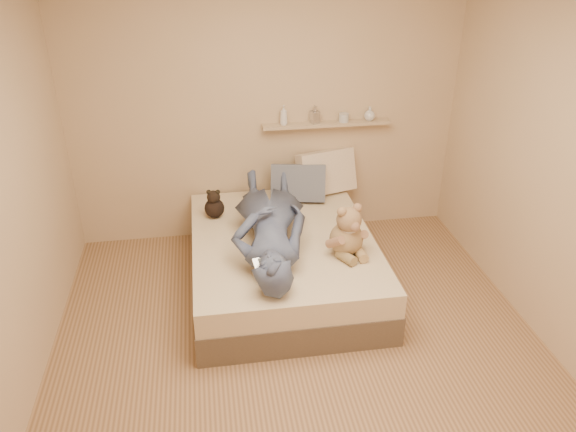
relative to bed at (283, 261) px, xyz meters
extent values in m
plane|color=#9D7751|center=(0.00, -0.93, -0.22)|extent=(3.80, 3.80, 0.00)
plane|color=tan|center=(0.00, 0.97, 1.08)|extent=(3.60, 0.00, 3.60)
plane|color=tan|center=(1.80, -0.93, 1.08)|extent=(0.00, 3.80, 3.80)
cube|color=brown|center=(0.00, 0.00, -0.10)|extent=(1.50, 1.90, 0.25)
cube|color=beige|center=(0.00, 0.00, 0.13)|extent=(1.48, 1.88, 0.20)
cube|color=silver|center=(-0.22, -0.58, 0.38)|extent=(0.19, 0.11, 0.06)
cube|color=black|center=(-0.22, -0.58, 0.39)|extent=(0.10, 0.06, 0.03)
sphere|color=#927A50|center=(0.46, -0.32, 0.36)|extent=(0.26, 0.26, 0.26)
sphere|color=#8E774E|center=(0.46, -0.34, 0.54)|extent=(0.19, 0.19, 0.19)
sphere|color=#9C7355|center=(0.40, -0.36, 0.62)|extent=(0.07, 0.07, 0.07)
sphere|color=#8F6B4E|center=(0.53, -0.32, 0.62)|extent=(0.07, 0.07, 0.07)
sphere|color=#8C654D|center=(0.49, -0.42, 0.52)|extent=(0.08, 0.08, 0.08)
cylinder|color=#9D6F53|center=(0.35, -0.38, 0.38)|extent=(0.15, 0.18, 0.15)
cylinder|color=#936A4E|center=(0.58, -0.31, 0.38)|extent=(0.07, 0.17, 0.15)
cylinder|color=olive|center=(0.43, -0.44, 0.27)|extent=(0.15, 0.19, 0.09)
cylinder|color=tan|center=(0.55, -0.41, 0.27)|extent=(0.09, 0.18, 0.09)
cylinder|color=beige|center=(0.46, -0.34, 0.46)|extent=(0.17, 0.17, 0.02)
sphere|color=black|center=(-0.54, 0.46, 0.31)|extent=(0.17, 0.17, 0.17)
sphere|color=black|center=(-0.54, 0.45, 0.42)|extent=(0.12, 0.12, 0.12)
sphere|color=black|center=(-0.58, 0.46, 0.47)|extent=(0.04, 0.04, 0.04)
sphere|color=black|center=(-0.50, 0.44, 0.47)|extent=(0.04, 0.04, 0.04)
cube|color=beige|center=(0.55, 0.83, 0.43)|extent=(0.60, 0.40, 0.43)
cube|color=slate|center=(0.25, 0.69, 0.40)|extent=(0.54, 0.34, 0.37)
imported|color=#4B5876|center=(-0.12, -0.09, 0.42)|extent=(0.76, 1.68, 0.39)
cube|color=tan|center=(0.55, 0.91, 0.88)|extent=(1.20, 0.12, 0.03)
imported|color=silver|center=(0.15, 0.91, 0.98)|extent=(0.08, 0.08, 0.18)
imported|color=#B9B8BD|center=(0.44, 0.91, 0.97)|extent=(0.09, 0.10, 0.17)
cylinder|color=silver|center=(0.71, 0.91, 0.93)|extent=(0.09, 0.09, 0.08)
imported|color=silver|center=(0.96, 0.91, 0.96)|extent=(0.12, 0.12, 0.13)
camera|label=1|loc=(-0.59, -3.98, 2.56)|focal=35.00mm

